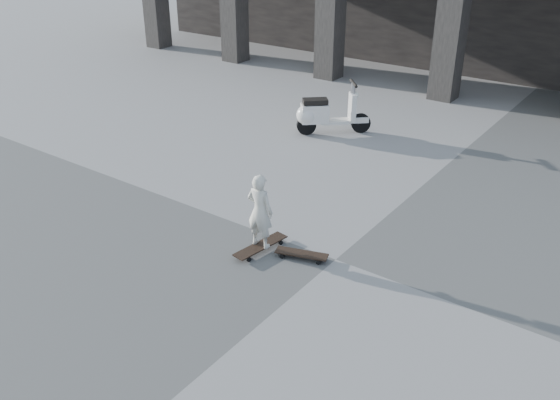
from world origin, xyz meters
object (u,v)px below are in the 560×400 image
Objects in this scene: longboard at (261,246)px; scooter at (321,114)px; skateboard_spare at (302,254)px; child at (260,211)px.

scooter reaches higher than longboard.
skateboard_spare is (0.62, 0.18, -0.00)m from longboard.
scooter is (-2.57, 4.59, 0.40)m from skateboard_spare.
child is at bearing 124.96° from longboard.
longboard is 1.21× the size of skateboard_spare.
child reaches higher than scooter.
child is 0.86× the size of scooter.
child is (-0.00, -0.00, 0.60)m from longboard.
scooter reaches higher than skateboard_spare.
skateboard_spare is at bearing -166.90° from child.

